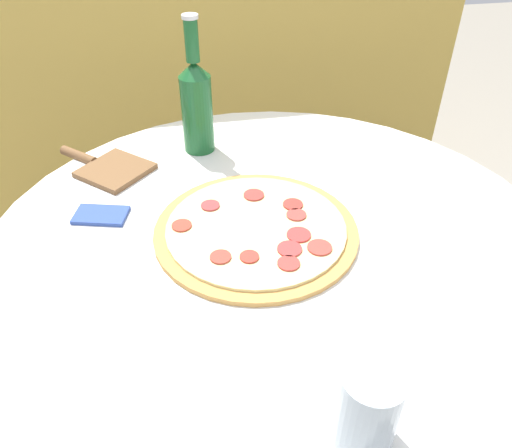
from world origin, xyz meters
name	(u,v)px	position (x,y,z in m)	size (l,w,h in m)	color
ground_plane	(270,435)	(0.00, 0.00, 0.00)	(8.00, 8.00, 0.00)	gray
table	(274,295)	(0.00, 0.00, 0.53)	(1.07, 1.07, 0.69)	silver
fence_panel	(212,25)	(0.00, 0.93, 0.80)	(1.69, 0.04, 1.61)	gold
pizza	(256,229)	(-0.03, 0.02, 0.69)	(0.38, 0.38, 0.02)	#C68E47
beer_bottle	(196,103)	(-0.10, 0.35, 0.80)	(0.07, 0.07, 0.30)	#195628
pizza_paddle	(108,167)	(-0.31, 0.30, 0.69)	(0.22, 0.22, 0.02)	brown
drinking_glass	(368,408)	(0.02, -0.40, 0.75)	(0.07, 0.07, 0.12)	#ADBCC6
napkin	(101,215)	(-0.32, 0.12, 0.69)	(0.11, 0.08, 0.01)	#334C99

